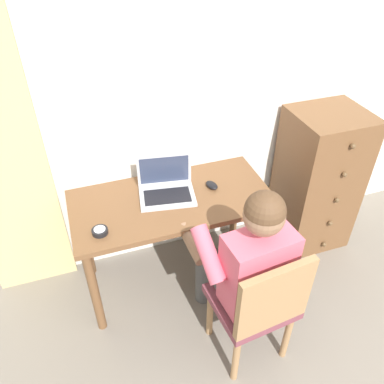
{
  "coord_description": "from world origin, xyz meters",
  "views": [
    {
      "loc": [
        -0.93,
        -0.0,
        2.25
      ],
      "look_at": [
        -0.34,
        1.73,
        0.83
      ],
      "focal_mm": 36.58,
      "sensor_mm": 36.0,
      "label": 1
    }
  ],
  "objects_px": {
    "dresser": "(317,180)",
    "laptop": "(166,187)",
    "computer_mouse": "(212,185)",
    "person_seated": "(245,258)",
    "chair": "(259,304)",
    "desk_clock": "(100,231)",
    "desk": "(172,212)"
  },
  "relations": [
    {
      "from": "person_seated",
      "to": "desk_clock",
      "type": "relative_size",
      "value": 13.22
    },
    {
      "from": "laptop",
      "to": "dresser",
      "type": "bearing_deg",
      "value": 0.96
    },
    {
      "from": "chair",
      "to": "desk_clock",
      "type": "relative_size",
      "value": 9.69
    },
    {
      "from": "dresser",
      "to": "desk",
      "type": "bearing_deg",
      "value": -175.89
    },
    {
      "from": "laptop",
      "to": "person_seated",
      "type": "bearing_deg",
      "value": -66.41
    },
    {
      "from": "laptop",
      "to": "desk_clock",
      "type": "distance_m",
      "value": 0.51
    },
    {
      "from": "desk",
      "to": "dresser",
      "type": "height_order",
      "value": "dresser"
    },
    {
      "from": "dresser",
      "to": "laptop",
      "type": "bearing_deg",
      "value": -179.04
    },
    {
      "from": "person_seated",
      "to": "computer_mouse",
      "type": "relative_size",
      "value": 11.9
    },
    {
      "from": "desk",
      "to": "computer_mouse",
      "type": "xyz_separation_m",
      "value": [
        0.28,
        0.03,
        0.12
      ]
    },
    {
      "from": "dresser",
      "to": "person_seated",
      "type": "distance_m",
      "value": 1.1
    },
    {
      "from": "person_seated",
      "to": "computer_mouse",
      "type": "distance_m",
      "value": 0.58
    },
    {
      "from": "dresser",
      "to": "chair",
      "type": "relative_size",
      "value": 1.25
    },
    {
      "from": "person_seated",
      "to": "computer_mouse",
      "type": "height_order",
      "value": "person_seated"
    },
    {
      "from": "chair",
      "to": "person_seated",
      "type": "relative_size",
      "value": 0.73
    },
    {
      "from": "computer_mouse",
      "to": "person_seated",
      "type": "bearing_deg",
      "value": -106.43
    },
    {
      "from": "dresser",
      "to": "desk_clock",
      "type": "relative_size",
      "value": 12.09
    },
    {
      "from": "computer_mouse",
      "to": "desk_clock",
      "type": "distance_m",
      "value": 0.77
    },
    {
      "from": "dresser",
      "to": "laptop",
      "type": "xyz_separation_m",
      "value": [
        -1.16,
        -0.02,
        0.24
      ]
    },
    {
      "from": "laptop",
      "to": "chair",
      "type": "bearing_deg",
      "value": -70.41
    },
    {
      "from": "desk_clock",
      "to": "chair",
      "type": "bearing_deg",
      "value": -37.52
    },
    {
      "from": "chair",
      "to": "laptop",
      "type": "bearing_deg",
      "value": 109.59
    },
    {
      "from": "desk",
      "to": "chair",
      "type": "bearing_deg",
      "value": -69.89
    },
    {
      "from": "computer_mouse",
      "to": "desk_clock",
      "type": "xyz_separation_m",
      "value": [
        -0.74,
        -0.19,
        -0.0
      ]
    },
    {
      "from": "dresser",
      "to": "person_seated",
      "type": "height_order",
      "value": "person_seated"
    },
    {
      "from": "chair",
      "to": "desk_clock",
      "type": "xyz_separation_m",
      "value": [
        -0.73,
        0.56,
        0.26
      ]
    },
    {
      "from": "computer_mouse",
      "to": "desk_clock",
      "type": "relative_size",
      "value": 1.11
    },
    {
      "from": "desk",
      "to": "computer_mouse",
      "type": "bearing_deg",
      "value": 6.08
    },
    {
      "from": "dresser",
      "to": "laptop",
      "type": "height_order",
      "value": "dresser"
    },
    {
      "from": "desk",
      "to": "computer_mouse",
      "type": "height_order",
      "value": "computer_mouse"
    },
    {
      "from": "desk",
      "to": "person_seated",
      "type": "distance_m",
      "value": 0.6
    },
    {
      "from": "dresser",
      "to": "laptop",
      "type": "relative_size",
      "value": 2.89
    }
  ]
}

